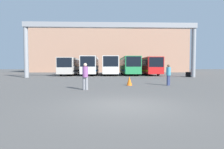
% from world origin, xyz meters
% --- Properties ---
extents(ground_plane, '(200.00, 200.00, 0.00)m').
position_xyz_m(ground_plane, '(0.00, 0.00, 0.00)').
color(ground_plane, '#514F4C').
extents(building_backdrop, '(43.75, 12.00, 12.25)m').
position_xyz_m(building_backdrop, '(0.00, 45.81, 6.13)').
color(building_backdrop, tan).
rests_on(building_backdrop, ground).
extents(overhead_gantry, '(24.33, 0.80, 7.69)m').
position_xyz_m(overhead_gantry, '(0.00, 18.05, 6.31)').
color(overhead_gantry, gray).
rests_on(overhead_gantry, ground).
extents(bus_slot_0, '(2.59, 10.69, 3.02)m').
position_xyz_m(bus_slot_0, '(-7.19, 25.80, 1.74)').
color(bus_slot_0, beige).
rests_on(bus_slot_0, ground).
extents(bus_slot_1, '(2.54, 10.21, 3.26)m').
position_xyz_m(bus_slot_1, '(-3.59, 25.56, 1.87)').
color(bus_slot_1, silver).
rests_on(bus_slot_1, ground).
extents(bus_slot_2, '(2.61, 11.71, 3.27)m').
position_xyz_m(bus_slot_2, '(0.00, 26.30, 1.89)').
color(bus_slot_2, silver).
rests_on(bus_slot_2, ground).
extents(bus_slot_3, '(2.60, 11.52, 3.24)m').
position_xyz_m(bus_slot_3, '(3.59, 26.21, 1.87)').
color(bus_slot_3, '#268C4C').
rests_on(bus_slot_3, ground).
extents(bus_slot_4, '(2.56, 11.97, 3.13)m').
position_xyz_m(bus_slot_4, '(7.19, 26.44, 1.80)').
color(bus_slot_4, red).
rests_on(bus_slot_4, ground).
extents(pedestrian_mid_right, '(0.37, 0.37, 1.76)m').
position_xyz_m(pedestrian_mid_right, '(-2.08, 4.70, 0.93)').
color(pedestrian_mid_right, gray).
rests_on(pedestrian_mid_right, ground).
extents(pedestrian_far_center, '(0.36, 0.36, 1.71)m').
position_xyz_m(pedestrian_far_center, '(4.35, 7.22, 0.91)').
color(pedestrian_far_center, navy).
rests_on(pedestrian_far_center, ground).
extents(traffic_cone, '(0.45, 0.45, 0.75)m').
position_xyz_m(traffic_cone, '(1.18, 7.33, 0.37)').
color(traffic_cone, orange).
rests_on(traffic_cone, ground).
extents(tire_stack, '(1.04, 1.04, 0.72)m').
position_xyz_m(tire_stack, '(11.77, 19.04, 0.36)').
color(tire_stack, black).
rests_on(tire_stack, ground).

